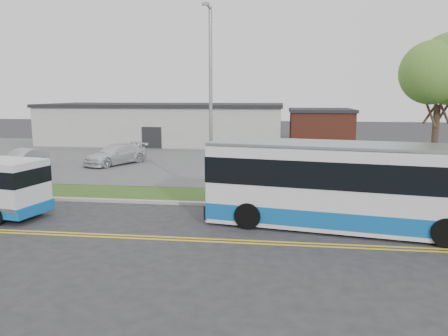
# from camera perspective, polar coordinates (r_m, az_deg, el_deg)

# --- Properties ---
(ground) EXTENTS (140.00, 140.00, 0.00)m
(ground) POSITION_cam_1_polar(r_m,az_deg,el_deg) (21.08, -11.03, -5.27)
(ground) COLOR #28282B
(ground) RESTS_ON ground
(lane_line_north) EXTENTS (70.00, 0.12, 0.01)m
(lane_line_north) POSITION_cam_1_polar(r_m,az_deg,el_deg) (17.62, -15.01, -8.38)
(lane_line_north) COLOR gold
(lane_line_north) RESTS_ON ground
(lane_line_south) EXTENTS (70.00, 0.12, 0.01)m
(lane_line_south) POSITION_cam_1_polar(r_m,az_deg,el_deg) (17.36, -15.39, -8.68)
(lane_line_south) COLOR gold
(lane_line_south) RESTS_ON ground
(curb) EXTENTS (80.00, 0.30, 0.15)m
(curb) POSITION_cam_1_polar(r_m,az_deg,el_deg) (22.07, -10.13, -4.36)
(curb) COLOR #9E9B93
(curb) RESTS_ON ground
(verge) EXTENTS (80.00, 3.30, 0.10)m
(verge) POSITION_cam_1_polar(r_m,az_deg,el_deg) (23.75, -8.82, -3.39)
(verge) COLOR #234818
(verge) RESTS_ON ground
(parking_lot) EXTENTS (80.00, 25.00, 0.10)m
(parking_lot) POSITION_cam_1_polar(r_m,az_deg,el_deg) (37.27, -2.77, 1.43)
(parking_lot) COLOR #4C4C4F
(parking_lot) RESTS_ON ground
(commercial_building) EXTENTS (25.40, 10.40, 4.35)m
(commercial_building) POSITION_cam_1_polar(r_m,az_deg,el_deg) (48.08, -7.74, 5.75)
(commercial_building) COLOR #9E9E99
(commercial_building) RESTS_ON ground
(brick_wing) EXTENTS (6.30, 7.30, 3.90)m
(brick_wing) POSITION_cam_1_polar(r_m,az_deg,el_deg) (45.59, 12.45, 5.13)
(brick_wing) COLOR brown
(brick_wing) RESTS_ON ground
(tree_east) EXTENTS (5.20, 5.20, 8.33)m
(tree_east) POSITION_cam_1_polar(r_m,az_deg,el_deg) (23.51, 26.36, 10.72)
(tree_east) COLOR #38271E
(tree_east) RESTS_ON verge
(streetlight_near) EXTENTS (0.35, 1.53, 9.50)m
(streetlight_near) POSITION_cam_1_polar(r_m,az_deg,el_deg) (22.32, -1.78, 9.31)
(streetlight_near) COLOR gray
(streetlight_near) RESTS_ON verge
(transit_bus) EXTENTS (12.64, 4.88, 3.43)m
(transit_bus) POSITION_cam_1_polar(r_m,az_deg,el_deg) (18.16, 17.61, -2.34)
(transit_bus) COLOR silver
(transit_bus) RESTS_ON ground
(pedestrian) EXTENTS (0.72, 0.49, 1.90)m
(pedestrian) POSITION_cam_1_polar(r_m,az_deg,el_deg) (26.24, -25.54, -0.76)
(pedestrian) COLOR black
(pedestrian) RESTS_ON verge
(parked_car_a) EXTENTS (2.01, 4.28, 1.36)m
(parked_car_a) POSITION_cam_1_polar(r_m,az_deg,el_deg) (34.44, -24.80, 1.10)
(parked_car_a) COLOR #A0A3A7
(parked_car_a) RESTS_ON parking_lot
(parked_car_b) EXTENTS (4.33, 5.55, 1.50)m
(parked_car_b) POSITION_cam_1_polar(r_m,az_deg,el_deg) (34.08, -13.98, 1.74)
(parked_car_b) COLOR silver
(parked_car_b) RESTS_ON parking_lot
(grocery_bag_left) EXTENTS (0.32, 0.32, 0.32)m
(grocery_bag_left) POSITION_cam_1_polar(r_m,az_deg,el_deg) (26.35, -26.26, -2.53)
(grocery_bag_left) COLOR white
(grocery_bag_left) RESTS_ON verge
(grocery_bag_right) EXTENTS (0.32, 0.32, 0.32)m
(grocery_bag_right) POSITION_cam_1_polar(r_m,az_deg,el_deg) (26.43, -24.58, -2.37)
(grocery_bag_right) COLOR white
(grocery_bag_right) RESTS_ON verge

